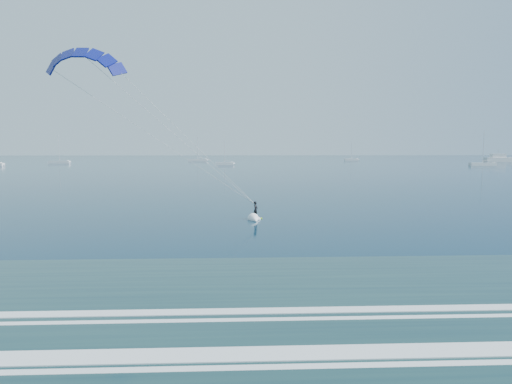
{
  "coord_description": "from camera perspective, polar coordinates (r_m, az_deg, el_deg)",
  "views": [
    {
      "loc": [
        0.57,
        -9.04,
        6.85
      ],
      "look_at": [
        2.16,
        27.55,
        3.35
      ],
      "focal_mm": 32.0,
      "sensor_mm": 36.0,
      "label": 1
    }
  ],
  "objects": [
    {
      "name": "kitesurfer_rig",
      "position": [
        42.65,
        -10.62,
        7.47
      ],
      "size": [
        20.56,
        5.79,
        16.55
      ],
      "color": "#A9EC1B",
      "rests_on": "ground"
    },
    {
      "name": "motor_yacht",
      "position": [
        266.0,
        28.12,
        3.7
      ],
      "size": [
        15.13,
        4.04,
        6.24
      ],
      "color": "silver",
      "rests_on": "ground"
    },
    {
      "name": "sailboat_1",
      "position": [
        227.21,
        -23.37,
        3.46
      ],
      "size": [
        9.42,
        2.4,
        12.83
      ],
      "color": "silver",
      "rests_on": "ground"
    },
    {
      "name": "sailboat_2",
      "position": [
        247.73,
        -7.31,
        3.99
      ],
      "size": [
        10.25,
        2.4,
        13.61
      ],
      "color": "silver",
      "rests_on": "ground"
    },
    {
      "name": "sailboat_3",
      "position": [
        189.4,
        -3.96,
        3.58
      ],
      "size": [
        7.35,
        2.4,
        10.39
      ],
      "color": "silver",
      "rests_on": "ground"
    },
    {
      "name": "sailboat_4",
      "position": [
        264.58,
        11.82,
        4.01
      ],
      "size": [
        7.67,
        2.4,
        10.58
      ],
      "color": "silver",
      "rests_on": "ground"
    },
    {
      "name": "sailboat_5",
      "position": [
        203.93,
        26.48,
        3.16
      ],
      "size": [
        10.46,
        2.4,
        13.94
      ],
      "color": "silver",
      "rests_on": "ground"
    }
  ]
}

